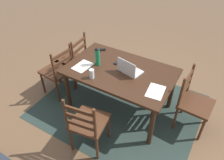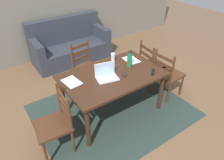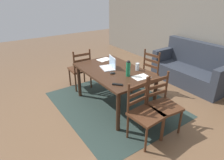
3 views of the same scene
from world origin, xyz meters
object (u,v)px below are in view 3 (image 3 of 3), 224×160
(water_bottle, at_px, (128,68))
(chair_far_head, at_px, (146,74))
(dining_table, at_px, (114,74))
(chair_right_far, at_px, (163,105))
(chair_left_near, at_px, (80,69))
(laptop, at_px, (110,65))
(couch, at_px, (192,69))
(chair_right_near, at_px, (144,113))
(drinking_glass, at_px, (137,67))
(computer_mouse, at_px, (113,73))
(tv_remote, at_px, (117,84))

(water_bottle, bearing_deg, chair_far_head, 114.35)
(dining_table, relative_size, chair_right_far, 1.65)
(chair_left_near, xyz_separation_m, laptop, (0.94, 0.19, 0.35))
(chair_right_far, bearing_deg, couch, 112.69)
(dining_table, bearing_deg, chair_right_near, -10.56)
(chair_far_head, bearing_deg, dining_table, -89.60)
(chair_right_near, distance_m, chair_right_far, 0.40)
(dining_table, bearing_deg, drinking_glass, 54.24)
(chair_left_near, distance_m, water_bottle, 1.52)
(chair_right_near, xyz_separation_m, computer_mouse, (-0.94, 0.07, 0.31))
(chair_right_far, bearing_deg, drinking_glass, 169.28)
(chair_left_near, xyz_separation_m, chair_right_far, (2.15, 0.40, 0.00))
(laptop, xyz_separation_m, tv_remote, (0.68, -0.31, -0.05))
(tv_remote, bearing_deg, dining_table, 18.64)
(dining_table, distance_m, laptop, 0.20)
(water_bottle, distance_m, drinking_glass, 0.34)
(couch, distance_m, water_bottle, 2.19)
(tv_remote, bearing_deg, laptop, 24.46)
(chair_far_head, relative_size, tv_remote, 5.59)
(chair_far_head, relative_size, drinking_glass, 6.79)
(chair_left_near, bearing_deg, chair_far_head, 44.91)
(water_bottle, distance_m, computer_mouse, 0.32)
(chair_right_far, height_order, water_bottle, water_bottle)
(couch, relative_size, computer_mouse, 18.00)
(drinking_glass, bearing_deg, chair_right_far, -10.72)
(dining_table, xyz_separation_m, chair_right_near, (1.07, -0.20, -0.20))
(drinking_glass, distance_m, tv_remote, 0.74)
(laptop, relative_size, drinking_glass, 2.58)
(water_bottle, relative_size, tv_remote, 1.70)
(chair_left_near, bearing_deg, chair_right_near, -0.01)
(dining_table, height_order, chair_left_near, chair_left_near)
(couch, bearing_deg, water_bottle, -86.98)
(dining_table, bearing_deg, computer_mouse, -43.44)
(chair_far_head, distance_m, chair_right_near, 1.52)
(chair_right_near, bearing_deg, drinking_glass, 145.73)
(water_bottle, bearing_deg, tv_remote, -62.97)
(dining_table, height_order, laptop, laptop)
(dining_table, bearing_deg, chair_right_far, 10.64)
(chair_far_head, height_order, drinking_glass, chair_far_head)
(drinking_glass, bearing_deg, dining_table, -125.76)
(chair_right_near, distance_m, chair_left_near, 2.15)
(dining_table, relative_size, couch, 0.87)
(water_bottle, bearing_deg, drinking_glass, 109.12)
(dining_table, height_order, chair_right_near, chair_right_near)
(couch, distance_m, tv_remote, 2.54)
(chair_left_near, distance_m, laptop, 1.02)
(chair_right_near, xyz_separation_m, water_bottle, (-0.71, 0.25, 0.44))
(chair_left_near, distance_m, chair_right_far, 2.19)
(dining_table, relative_size, chair_left_near, 1.65)
(chair_far_head, height_order, laptop, laptop)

